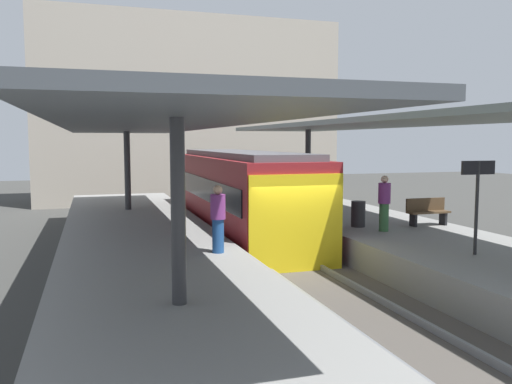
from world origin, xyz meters
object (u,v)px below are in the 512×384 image
Objects in this scene: litter_bin at (358,214)px; passenger_mid_platform at (384,202)px; commuter_train at (241,195)px; platform_bench at (427,211)px; platform_sign at (477,186)px; passenger_near_bench at (218,218)px.

passenger_mid_platform is (0.34, -0.95, 0.46)m from litter_bin.
litter_bin is at bearing -52.32° from commuter_train.
litter_bin is (-2.22, 0.41, -0.06)m from platform_bench.
passenger_mid_platform is (-0.34, 3.50, -0.77)m from platform_sign.
passenger_mid_platform reaches higher than litter_bin.
litter_bin is 5.63m from passenger_near_bench.
passenger_mid_platform reaches higher than platform_bench.
commuter_train is 5.51m from passenger_mid_platform.
platform_sign is 1.36× the size of passenger_near_bench.
passenger_mid_platform reaches higher than passenger_near_bench.
litter_bin is 0.48× the size of passenger_mid_platform.
passenger_mid_platform is at bearing -70.63° from litter_bin.
commuter_train is 4.56m from litter_bin.
commuter_train is 13.54× the size of litter_bin.
passenger_mid_platform is at bearing 15.46° from passenger_near_bench.
platform_sign is (3.45, -8.05, 0.90)m from commuter_train.
platform_bench is 1.75× the size of litter_bin.
platform_sign is at bearing -84.44° from passenger_mid_platform.
passenger_near_bench is (-5.05, -2.45, 0.44)m from litter_bin.
passenger_near_bench is (-7.28, -2.04, 0.38)m from platform_bench.
platform_sign reaches higher than litter_bin.
platform_sign is at bearing -19.35° from passenger_near_bench.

